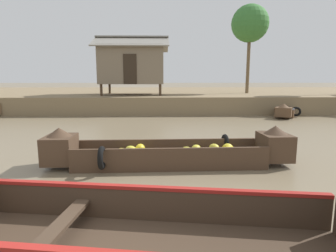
# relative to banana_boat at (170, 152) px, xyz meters

# --- Properties ---
(ground_plane) EXTENTS (300.00, 300.00, 0.00)m
(ground_plane) POSITION_rel_banana_boat_xyz_m (-1.19, 6.11, -0.33)
(ground_plane) COLOR #7A6B51
(riverbank_strip) EXTENTS (160.00, 20.00, 1.05)m
(riverbank_strip) POSITION_rel_banana_boat_xyz_m (-1.19, 19.20, 0.19)
(riverbank_strip) COLOR #7F6B4C
(riverbank_strip) RESTS_ON ground
(banana_boat) EXTENTS (5.88, 1.80, 0.95)m
(banana_boat) POSITION_rel_banana_boat_xyz_m (0.00, 0.00, 0.00)
(banana_boat) COLOR #473323
(banana_boat) RESTS_ON ground
(viewer_boat) EXTENTS (6.14, 2.24, 0.96)m
(viewer_boat) POSITION_rel_banana_boat_xyz_m (-0.45, -3.66, -0.01)
(viewer_boat) COLOR #3D2D21
(viewer_boat) RESTS_ON ground
(fishing_skiff_distant) EXTENTS (3.37, 5.16, 0.81)m
(fishing_skiff_distant) POSITION_rel_banana_boat_xyz_m (7.39, 10.04, -0.05)
(fishing_skiff_distant) COLOR brown
(fishing_skiff_distant) RESTS_ON ground
(stilt_house_left) EXTENTS (4.74, 3.79, 3.79)m
(stilt_house_left) POSITION_rel_banana_boat_xyz_m (-2.08, 12.41, 2.70)
(stilt_house_left) COLOR #4C3826
(stilt_house_left) RESTS_ON riverbank_strip
(palm_tree_mid) EXTENTS (2.63, 2.63, 6.25)m
(palm_tree_mid) POSITION_rel_banana_boat_xyz_m (6.15, 14.18, 5.61)
(palm_tree_mid) COLOR brown
(palm_tree_mid) RESTS_ON riverbank_strip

